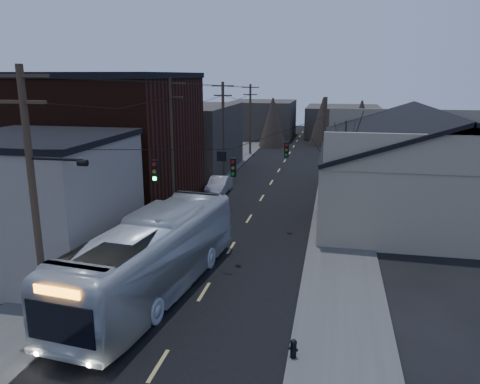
% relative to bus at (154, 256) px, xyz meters
% --- Properties ---
extents(road_surface, '(9.00, 110.00, 0.02)m').
position_rel_bus_xyz_m(road_surface, '(2.28, 22.50, -1.86)').
color(road_surface, black).
rests_on(road_surface, ground).
extents(sidewalk_left, '(4.00, 110.00, 0.12)m').
position_rel_bus_xyz_m(sidewalk_left, '(-4.22, 22.50, -1.81)').
color(sidewalk_left, '#474744').
rests_on(sidewalk_left, ground).
extents(sidewalk_right, '(4.00, 110.00, 0.12)m').
position_rel_bus_xyz_m(sidewalk_right, '(8.78, 22.50, -1.81)').
color(sidewalk_right, '#474744').
rests_on(sidewalk_right, ground).
extents(building_clapboard, '(8.00, 8.00, 7.00)m').
position_rel_bus_xyz_m(building_clapboard, '(-6.72, 1.50, 1.63)').
color(building_clapboard, gray).
rests_on(building_clapboard, ground).
extents(building_brick, '(10.00, 12.00, 10.00)m').
position_rel_bus_xyz_m(building_brick, '(-7.72, 12.50, 3.13)').
color(building_brick, black).
rests_on(building_brick, ground).
extents(building_left_far, '(9.00, 14.00, 7.00)m').
position_rel_bus_xyz_m(building_left_far, '(-7.22, 28.50, 1.63)').
color(building_left_far, '#36312B').
rests_on(building_left_far, ground).
extents(warehouse, '(16.16, 20.60, 7.73)m').
position_rel_bus_xyz_m(warehouse, '(15.28, 17.50, 0.83)').
color(warehouse, gray).
rests_on(warehouse, ground).
extents(building_far_left, '(10.00, 12.00, 6.00)m').
position_rel_bus_xyz_m(building_far_left, '(-3.72, 57.50, 1.13)').
color(building_far_left, '#36312B').
rests_on(building_far_left, ground).
extents(building_far_right, '(12.00, 14.00, 5.00)m').
position_rel_bus_xyz_m(building_far_right, '(9.28, 62.50, 0.63)').
color(building_far_right, '#36312B').
rests_on(building_far_right, ground).
extents(bare_tree, '(0.40, 0.40, 7.20)m').
position_rel_bus_xyz_m(bare_tree, '(8.78, 12.50, 1.73)').
color(bare_tree, black).
rests_on(bare_tree, ground).
extents(utility_lines, '(11.24, 45.28, 10.50)m').
position_rel_bus_xyz_m(utility_lines, '(-0.83, 16.64, 3.08)').
color(utility_lines, '#382B1E').
rests_on(utility_lines, ground).
extents(bus, '(4.63, 13.70, 3.74)m').
position_rel_bus_xyz_m(bus, '(0.00, 0.00, 0.00)').
color(bus, silver).
rests_on(bus, ground).
extents(parked_car, '(1.60, 4.48, 1.47)m').
position_rel_bus_xyz_m(parked_car, '(-1.65, 19.29, -1.13)').
color(parked_car, '#A4A6AB').
rests_on(parked_car, ground).
extents(fire_hydrant, '(0.35, 0.25, 0.72)m').
position_rel_bus_xyz_m(fire_hydrant, '(6.98, -4.18, -1.36)').
color(fire_hydrant, black).
rests_on(fire_hydrant, sidewalk_right).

